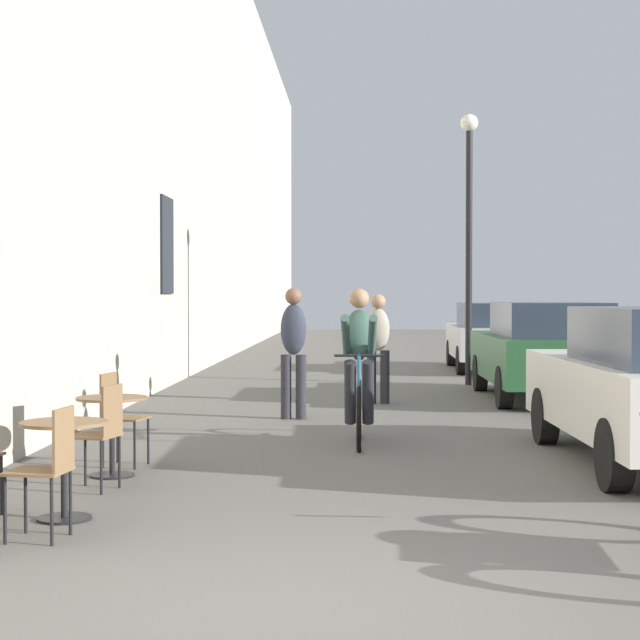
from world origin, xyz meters
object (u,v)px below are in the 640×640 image
object	(u,v)px
cafe_chair_near_toward_wall	(49,463)
cafe_table_mid	(112,419)
pedestrian_mid	(378,342)
cafe_chair_mid_toward_street	(118,412)
pedestrian_near	(293,345)
cafe_chair_mid_toward_wall	(101,429)
parked_car_second	(544,349)
street_lamp	(469,213)
cafe_table_near	(64,449)
parked_car_third	(493,335)
cyclist_on_bicycle	(359,370)

from	to	relation	value
cafe_chair_near_toward_wall	cafe_table_mid	bearing A→B (deg)	93.55
cafe_table_mid	pedestrian_mid	size ratio (longest dim) A/B	0.44
cafe_chair_mid_toward_street	pedestrian_near	size ratio (longest dim) A/B	0.51
cafe_chair_mid_toward_street	cafe_chair_mid_toward_wall	world-z (taller)	same
cafe_table_mid	parked_car_second	size ratio (longest dim) A/B	0.17
cafe_chair_near_toward_wall	cafe_table_mid	world-z (taller)	cafe_chair_near_toward_wall
street_lamp	cafe_table_near	bearing A→B (deg)	-109.66
cafe_table_mid	parked_car_third	size ratio (longest dim) A/B	0.17
cafe_chair_mid_toward_street	cafe_chair_mid_toward_wall	bearing A→B (deg)	-83.44
cafe_chair_mid_toward_wall	street_lamp	xyz separation A→B (m)	(4.16, 10.49, 2.59)
cafe_table_near	cafe_chair_mid_toward_street	world-z (taller)	cafe_chair_mid_toward_street
cafe_table_mid	parked_car_third	bearing A→B (deg)	69.13
cafe_chair_near_toward_wall	pedestrian_mid	size ratio (longest dim) A/B	0.54
cafe_table_near	cafe_chair_mid_toward_wall	distance (m)	1.13
pedestrian_mid	parked_car_third	xyz separation A→B (m)	(2.60, 7.01, -0.17)
cafe_table_mid	parked_car_third	distance (m)	14.40
cyclist_on_bicycle	street_lamp	world-z (taller)	street_lamp
cyclist_on_bicycle	pedestrian_mid	world-z (taller)	cyclist_on_bicycle
cafe_table_near	cafe_chair_near_toward_wall	size ratio (longest dim) A/B	0.81
pedestrian_near	pedestrian_mid	world-z (taller)	pedestrian_near
cafe_chair_near_toward_wall	cafe_table_near	bearing A→B (deg)	96.80
cafe_table_mid	street_lamp	bearing A→B (deg)	66.63
parked_car_third	cafe_chair_near_toward_wall	bearing A→B (deg)	-107.35
cafe_chair_mid_toward_street	pedestrian_near	bearing A→B (deg)	69.43
cafe_chair_mid_toward_street	cyclist_on_bicycle	distance (m)	2.88
pedestrian_near	street_lamp	size ratio (longest dim) A/B	0.35
cafe_table_near	cafe_chair_mid_toward_street	size ratio (longest dim) A/B	0.81
cafe_table_mid	cafe_table_near	bearing A→B (deg)	-87.58
cafe_table_near	cafe_table_mid	bearing A→B (deg)	92.42
cafe_chair_near_toward_wall	pedestrian_mid	world-z (taller)	pedestrian_mid
cafe_table_mid	cafe_chair_mid_toward_street	size ratio (longest dim) A/B	0.81
cafe_table_near	cafe_chair_near_toward_wall	world-z (taller)	cafe_chair_near_toward_wall
cafe_table_mid	cafe_chair_mid_toward_street	world-z (taller)	cafe_chair_mid_toward_street
cafe_table_mid	parked_car_second	distance (m)	8.74
parked_car_second	cafe_table_mid	bearing A→B (deg)	-125.89
cafe_chair_mid_toward_wall	parked_car_third	bearing A→B (deg)	70.35
cafe_table_mid	cafe_chair_mid_toward_wall	xyz separation A→B (m)	(0.07, -0.70, -0.00)
cafe_table_near	cyclist_on_bicycle	bearing A→B (deg)	62.32
cafe_table_mid	pedestrian_near	world-z (taller)	pedestrian_near
pedestrian_near	cafe_chair_mid_toward_wall	bearing A→B (deg)	-104.17
cafe_table_mid	parked_car_second	world-z (taller)	parked_car_second
cafe_chair_mid_toward_street	pedestrian_near	xyz separation A→B (m)	(1.45, 3.86, 0.46)
cafe_table_near	cafe_chair_mid_toward_street	distance (m)	2.42
cafe_chair_mid_toward_wall	cyclist_on_bicycle	size ratio (longest dim) A/B	0.51
street_lamp	parked_car_third	world-z (taller)	street_lamp
cafe_chair_mid_toward_wall	pedestrian_mid	world-z (taller)	pedestrian_mid
cafe_chair_near_toward_wall	street_lamp	xyz separation A→B (m)	(4.08, 12.26, 2.59)
cafe_chair_mid_toward_street	cafe_chair_mid_toward_wall	distance (m)	1.30
cafe_table_mid	parked_car_second	xyz separation A→B (m)	(5.12, 7.08, 0.27)
pedestrian_near	cafe_chair_near_toward_wall	bearing A→B (deg)	-100.01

